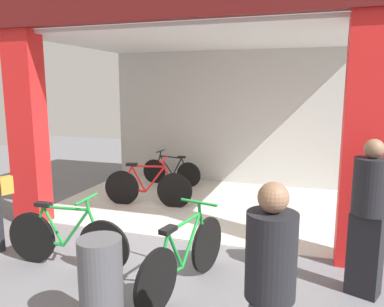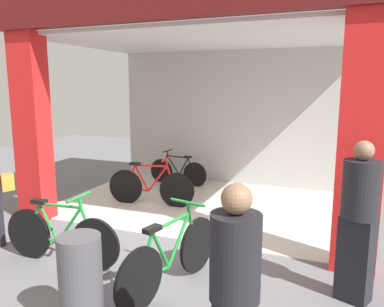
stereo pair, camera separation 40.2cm
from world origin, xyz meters
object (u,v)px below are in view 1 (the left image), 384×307
bicycle_inside_1 (148,187)px  pedestrian_1 (368,216)px  pedestrian_2 (270,292)px  bicycle_inside_0 (171,172)px  bicycle_parked_0 (66,239)px  trash_bin (101,289)px  bicycle_parked_1 (184,258)px

bicycle_inside_1 → pedestrian_1: pedestrian_1 is taller
pedestrian_1 → pedestrian_2: size_ratio=1.05×
bicycle_inside_0 → pedestrian_1: pedestrian_1 is taller
bicycle_parked_0 → trash_bin: bearing=-42.6°
bicycle_parked_1 → trash_bin: bicycle_parked_1 is taller
bicycle_inside_1 → bicycle_inside_0: bearing=95.1°
bicycle_parked_0 → trash_bin: (1.14, -1.05, 0.10)m
bicycle_parked_1 → pedestrian_1: size_ratio=0.98×
bicycle_inside_1 → trash_bin: size_ratio=1.80×
bicycle_parked_1 → pedestrian_2: 1.69m
bicycle_inside_0 → pedestrian_1: 5.25m
bicycle_inside_0 → bicycle_parked_0: 4.18m
bicycle_inside_1 → bicycle_parked_0: size_ratio=1.00×
bicycle_inside_1 → pedestrian_2: 4.72m
bicycle_inside_0 → bicycle_parked_1: size_ratio=0.85×
bicycle_inside_1 → bicycle_parked_1: bearing=-57.9°
bicycle_inside_1 → pedestrian_1: (3.53, -2.08, 0.52)m
bicycle_parked_0 → bicycle_parked_1: bicycle_parked_1 is taller
bicycle_inside_0 → bicycle_parked_0: (0.21, -4.18, 0.06)m
pedestrian_2 → trash_bin: pedestrian_2 is taller
pedestrian_1 → pedestrian_2: 1.95m
bicycle_inside_0 → trash_bin: trash_bin is taller
pedestrian_2 → trash_bin: 1.56m
bicycle_inside_0 → pedestrian_2: (2.85, -5.46, 0.52)m
trash_bin → pedestrian_1: bearing=33.3°
bicycle_parked_1 → pedestrian_1: bearing=15.8°
bicycle_inside_0 → bicycle_parked_0: bearing=-87.1°
bicycle_inside_0 → bicycle_parked_0: bicycle_parked_0 is taller
bicycle_parked_0 → bicycle_parked_1: 1.58m
pedestrian_1 → pedestrian_2: (-0.83, -1.76, -0.06)m
bicycle_inside_0 → pedestrian_2: 6.18m
bicycle_parked_1 → pedestrian_2: pedestrian_2 is taller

